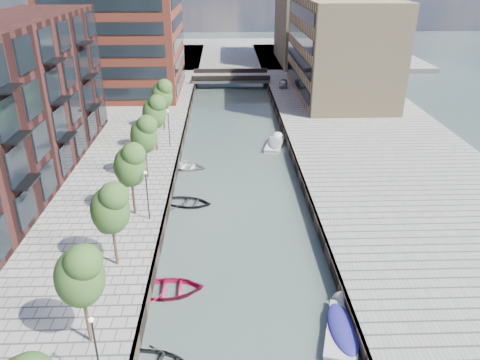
{
  "coord_description": "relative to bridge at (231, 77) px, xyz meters",
  "views": [
    {
      "loc": [
        -1.15,
        -8.33,
        19.36
      ],
      "look_at": [
        0.0,
        25.64,
        3.5
      ],
      "focal_mm": 35.0,
      "sensor_mm": 36.0,
      "label": 1
    }
  ],
  "objects": [
    {
      "name": "water",
      "position": [
        0.0,
        -32.0,
        -1.39
      ],
      "size": [
        300.0,
        300.0,
        0.0
      ],
      "primitive_type": "plane",
      "color": "#38473F",
      "rests_on": "ground"
    },
    {
      "name": "quay_right",
      "position": [
        16.0,
        -32.0,
        -0.89
      ],
      "size": [
        20.0,
        140.0,
        1.0
      ],
      "primitive_type": "cube",
      "color": "gray",
      "rests_on": "ground"
    },
    {
      "name": "quay_wall_left",
      "position": [
        -6.1,
        -32.0,
        -0.89
      ],
      "size": [
        0.25,
        140.0,
        1.0
      ],
      "primitive_type": "cube",
      "color": "#332823",
      "rests_on": "ground"
    },
    {
      "name": "quay_wall_right",
      "position": [
        6.1,
        -32.0,
        -0.89
      ],
      "size": [
        0.25,
        140.0,
        1.0
      ],
      "primitive_type": "cube",
      "color": "#332823",
      "rests_on": "ground"
    },
    {
      "name": "far_closure",
      "position": [
        0.0,
        28.0,
        -0.89
      ],
      "size": [
        80.0,
        40.0,
        1.0
      ],
      "primitive_type": "cube",
      "color": "gray",
      "rests_on": "ground"
    },
    {
      "name": "tan_block_near",
      "position": [
        16.0,
        -10.0,
        6.61
      ],
      "size": [
        12.0,
        25.0,
        14.0
      ],
      "primitive_type": "cube",
      "color": "tan",
      "rests_on": "quay_right"
    },
    {
      "name": "tan_block_far",
      "position": [
        16.0,
        16.0,
        7.61
      ],
      "size": [
        12.0,
        20.0,
        16.0
      ],
      "primitive_type": "cube",
      "color": "tan",
      "rests_on": "quay_right"
    },
    {
      "name": "bridge",
      "position": [
        0.0,
        0.0,
        0.0
      ],
      "size": [
        13.0,
        6.0,
        1.3
      ],
      "color": "gray",
      "rests_on": "ground"
    },
    {
      "name": "tree_1",
      "position": [
        -8.5,
        -61.0,
        3.92
      ],
      "size": [
        2.5,
        2.5,
        5.95
      ],
      "color": "#382619",
      "rests_on": "quay_left"
    },
    {
      "name": "tree_2",
      "position": [
        -8.5,
        -54.0,
        3.92
      ],
      "size": [
        2.5,
        2.5,
        5.95
      ],
      "color": "#382619",
      "rests_on": "quay_left"
    },
    {
      "name": "tree_3",
      "position": [
        -8.5,
        -47.0,
        3.92
      ],
      "size": [
        2.5,
        2.5,
        5.95
      ],
      "color": "#382619",
      "rests_on": "quay_left"
    },
    {
      "name": "tree_4",
      "position": [
        -8.5,
        -40.0,
        3.92
      ],
      "size": [
        2.5,
        2.5,
        5.95
      ],
      "color": "#382619",
      "rests_on": "quay_left"
    },
    {
      "name": "tree_5",
      "position": [
        -8.5,
        -33.0,
        3.92
      ],
      "size": [
        2.5,
        2.5,
        5.95
      ],
      "color": "#382619",
      "rests_on": "quay_left"
    },
    {
      "name": "tree_6",
      "position": [
        -8.5,
        -26.0,
        3.92
      ],
      "size": [
        2.5,
        2.5,
        5.95
      ],
      "color": "#382619",
      "rests_on": "quay_left"
    },
    {
      "name": "lamp_0",
      "position": [
        -7.2,
        -64.0,
        2.12
      ],
      "size": [
        0.24,
        0.24,
        4.12
      ],
      "color": "black",
      "rests_on": "quay_left"
    },
    {
      "name": "lamp_1",
      "position": [
        -7.2,
        -48.0,
        2.12
      ],
      "size": [
        0.24,
        0.24,
        4.12
      ],
      "color": "black",
      "rests_on": "quay_left"
    },
    {
      "name": "lamp_2",
      "position": [
        -7.2,
        -32.0,
        2.12
      ],
      "size": [
        0.24,
        0.24,
        4.12
      ],
      "color": "black",
      "rests_on": "quay_left"
    },
    {
      "name": "sloop_2",
      "position": [
        -4.98,
        -55.89,
        -1.39
      ],
      "size": [
        4.9,
        3.61,
        0.98
      ],
      "primitive_type": "imported",
      "rotation": [
        0.0,
        0.0,
        1.62
      ],
      "color": "#A6123E",
      "rests_on": "ground"
    },
    {
      "name": "sloop_3",
      "position": [
        -5.29,
        -35.82,
        -1.39
      ],
      "size": [
        5.12,
        4.29,
        0.91
      ],
      "primitive_type": "imported",
      "rotation": [
        0.0,
        0.0,
        1.27
      ],
      "color": "silver",
      "rests_on": "ground"
    },
    {
      "name": "sloop_4",
      "position": [
        -4.48,
        -43.82,
        -1.39
      ],
      "size": [
        4.72,
        3.82,
        0.86
      ],
      "primitive_type": "imported",
      "rotation": [
        0.0,
        0.0,
        1.35
      ],
      "color": "#242427",
      "rests_on": "ground"
    },
    {
      "name": "motorboat_3",
      "position": [
        5.54,
        -59.55,
        -1.18
      ],
      "size": [
        3.16,
        5.45,
        1.72
      ],
      "color": "#B6B6B4",
      "rests_on": "ground"
    },
    {
      "name": "motorboat_4",
      "position": [
        4.64,
        -29.5,
        -1.19
      ],
      "size": [
        2.86,
        5.24,
        1.66
      ],
      "color": "silver",
      "rests_on": "ground"
    },
    {
      "name": "car",
      "position": [
        8.44,
        -5.38,
        0.18
      ],
      "size": [
        1.83,
        3.53,
        1.15
      ],
      "primitive_type": "imported",
      "rotation": [
        0.0,
        0.0,
        -0.15
      ],
      "color": "gray",
      "rests_on": "quay_right"
    }
  ]
}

